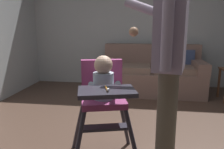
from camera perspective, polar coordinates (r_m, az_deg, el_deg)
wall_far at (r=4.61m, az=5.27°, el=12.83°), size 4.88×0.06×2.50m
couch at (r=4.18m, az=10.10°, el=0.11°), size 1.81×0.86×0.86m
high_chair at (r=1.88m, az=-2.23°, el=-4.13°), size 0.73×0.82×0.97m
adult_standing at (r=1.69m, az=14.24°, el=2.78°), size 0.51×0.57×1.63m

